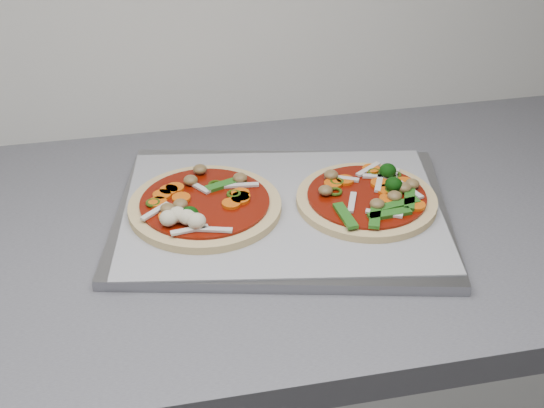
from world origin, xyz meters
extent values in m
cube|color=gray|center=(-0.67, 1.31, 0.91)|extent=(0.51, 0.42, 0.01)
cube|color=#97979C|center=(-0.67, 1.31, 0.92)|extent=(0.47, 0.38, 0.00)
cylinder|color=#D9B97E|center=(-0.77, 1.32, 0.92)|extent=(0.24, 0.24, 0.01)
cylinder|color=#6F0C00|center=(-0.77, 1.32, 0.93)|extent=(0.20, 0.20, 0.00)
torus|color=#28430B|center=(-0.84, 1.33, 0.93)|extent=(0.02, 0.02, 0.00)
ellipsoid|color=beige|center=(-0.81, 1.28, 0.94)|extent=(0.02, 0.02, 0.02)
cylinder|color=#F26300|center=(-0.80, 1.33, 0.93)|extent=(0.03, 0.03, 0.00)
cylinder|color=#F26300|center=(-0.82, 1.35, 0.93)|extent=(0.03, 0.03, 0.00)
torus|color=#28430B|center=(-0.73, 1.33, 0.93)|extent=(0.02, 0.02, 0.00)
cylinder|color=#F26300|center=(-0.84, 1.33, 0.93)|extent=(0.04, 0.04, 0.00)
cylinder|color=#F26300|center=(-0.74, 1.30, 0.93)|extent=(0.03, 0.03, 0.00)
ellipsoid|color=brown|center=(-0.79, 1.37, 0.94)|extent=(0.03, 0.03, 0.01)
ellipsoid|color=beige|center=(-0.83, 1.27, 0.94)|extent=(0.03, 0.03, 0.02)
torus|color=#28430B|center=(-0.75, 1.36, 0.93)|extent=(0.03, 0.03, 0.00)
ellipsoid|color=brown|center=(-0.81, 1.31, 0.94)|extent=(0.02, 0.02, 0.01)
cylinder|color=#F26300|center=(-0.81, 1.36, 0.93)|extent=(0.03, 0.03, 0.00)
ellipsoid|color=#093B07|center=(-0.80, 1.28, 0.94)|extent=(0.03, 0.03, 0.02)
cube|color=beige|center=(-0.72, 1.35, 0.93)|extent=(0.05, 0.01, 0.00)
cylinder|color=#F26300|center=(-0.73, 1.32, 0.93)|extent=(0.03, 0.03, 0.00)
cube|color=beige|center=(-0.80, 1.25, 0.93)|extent=(0.05, 0.01, 0.00)
ellipsoid|color=beige|center=(-0.80, 1.27, 0.94)|extent=(0.03, 0.03, 0.02)
cylinder|color=#F26300|center=(-0.72, 1.33, 0.93)|extent=(0.04, 0.04, 0.00)
cube|color=beige|center=(-0.84, 1.30, 0.93)|extent=(0.04, 0.04, 0.00)
cube|color=beige|center=(-0.77, 1.25, 0.93)|extent=(0.05, 0.02, 0.00)
ellipsoid|color=brown|center=(-0.82, 1.30, 0.94)|extent=(0.03, 0.03, 0.01)
ellipsoid|color=brown|center=(-0.77, 1.40, 0.94)|extent=(0.03, 0.03, 0.01)
cylinder|color=#F26300|center=(-0.83, 1.29, 0.93)|extent=(0.03, 0.03, 0.00)
cube|color=beige|center=(-0.78, 1.36, 0.93)|extent=(0.03, 0.04, 0.00)
cylinder|color=#F26300|center=(-0.83, 1.34, 0.93)|extent=(0.03, 0.03, 0.00)
ellipsoid|color=brown|center=(-0.72, 1.36, 0.94)|extent=(0.03, 0.03, 0.01)
cube|color=#23661B|center=(-0.74, 1.35, 0.93)|extent=(0.06, 0.03, 0.00)
ellipsoid|color=beige|center=(-0.79, 1.26, 0.94)|extent=(0.03, 0.03, 0.02)
cylinder|color=#F26300|center=(-0.73, 1.31, 0.93)|extent=(0.03, 0.03, 0.00)
cylinder|color=#D9B97E|center=(-0.56, 1.29, 0.92)|extent=(0.25, 0.25, 0.01)
cylinder|color=#6F0C00|center=(-0.56, 1.29, 0.93)|extent=(0.21, 0.21, 0.00)
torus|color=#28430B|center=(-0.59, 1.33, 0.93)|extent=(0.03, 0.03, 0.00)
cube|color=#23661B|center=(-0.54, 1.24, 0.93)|extent=(0.06, 0.02, 0.00)
torus|color=#28430B|center=(-0.52, 1.28, 0.93)|extent=(0.03, 0.03, 0.00)
cube|color=beige|center=(-0.50, 1.29, 0.93)|extent=(0.02, 0.05, 0.00)
cube|color=beige|center=(-0.55, 1.24, 0.93)|extent=(0.05, 0.03, 0.00)
ellipsoid|color=brown|center=(-0.49, 1.30, 0.94)|extent=(0.02, 0.02, 0.01)
cube|color=beige|center=(-0.53, 1.32, 0.93)|extent=(0.03, 0.05, 0.00)
cylinder|color=#F26300|center=(-0.53, 1.31, 0.93)|extent=(0.04, 0.04, 0.00)
ellipsoid|color=brown|center=(-0.53, 1.27, 0.94)|extent=(0.03, 0.03, 0.01)
ellipsoid|color=brown|center=(-0.59, 1.34, 0.94)|extent=(0.03, 0.03, 0.01)
cube|color=#23661B|center=(-0.56, 1.24, 0.93)|extent=(0.03, 0.06, 0.00)
ellipsoid|color=#093B07|center=(-0.51, 1.33, 0.94)|extent=(0.03, 0.03, 0.02)
cylinder|color=#F26300|center=(-0.53, 1.27, 0.93)|extent=(0.03, 0.03, 0.00)
cylinder|color=#F26300|center=(-0.53, 1.30, 0.93)|extent=(0.03, 0.03, 0.00)
ellipsoid|color=brown|center=(-0.51, 1.29, 0.94)|extent=(0.03, 0.03, 0.01)
torus|color=#28430B|center=(-0.50, 1.33, 0.93)|extent=(0.02, 0.02, 0.00)
cube|color=beige|center=(-0.58, 1.27, 0.93)|extent=(0.03, 0.05, 0.00)
cube|color=beige|center=(-0.51, 1.33, 0.93)|extent=(0.03, 0.04, 0.00)
cylinder|color=#F26300|center=(-0.58, 1.33, 0.93)|extent=(0.04, 0.04, 0.00)
cube|color=#23661B|center=(-0.51, 1.27, 0.93)|extent=(0.03, 0.06, 0.00)
cylinder|color=#F26300|center=(-0.50, 1.31, 0.93)|extent=(0.03, 0.03, 0.00)
ellipsoid|color=brown|center=(-0.55, 1.26, 0.94)|extent=(0.02, 0.02, 0.01)
torus|color=#28430B|center=(-0.52, 1.29, 0.93)|extent=(0.02, 0.02, 0.00)
cube|color=beige|center=(-0.58, 1.34, 0.93)|extent=(0.05, 0.03, 0.00)
cube|color=#23661B|center=(-0.52, 1.26, 0.93)|extent=(0.06, 0.02, 0.00)
cube|color=#23661B|center=(-0.60, 1.25, 0.93)|extent=(0.02, 0.06, 0.00)
cube|color=beige|center=(-0.53, 1.33, 0.93)|extent=(0.05, 0.02, 0.00)
cylinder|color=#F26300|center=(-0.50, 1.25, 0.93)|extent=(0.03, 0.03, 0.00)
cylinder|color=#F26300|center=(-0.53, 1.36, 0.93)|extent=(0.03, 0.03, 0.00)
torus|color=#28430B|center=(-0.60, 1.31, 0.93)|extent=(0.02, 0.02, 0.00)
torus|color=#28430B|center=(-0.53, 1.34, 0.93)|extent=(0.03, 0.03, 0.00)
cube|color=beige|center=(-0.54, 1.35, 0.93)|extent=(0.04, 0.03, 0.00)
ellipsoid|color=brown|center=(-0.61, 1.30, 0.94)|extent=(0.03, 0.03, 0.01)
cylinder|color=#F26300|center=(-0.60, 1.33, 0.93)|extent=(0.03, 0.03, 0.00)
ellipsoid|color=#093B07|center=(-0.52, 1.30, 0.94)|extent=(0.03, 0.03, 0.02)
camera|label=1|loc=(-0.86, 0.47, 1.47)|focal=50.00mm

